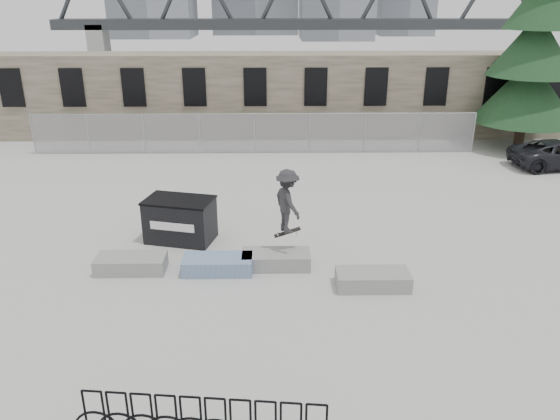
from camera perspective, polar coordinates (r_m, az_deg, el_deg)
The scene contains 12 objects.
ground at distance 16.07m, azimuth -3.81°, elevation -6.30°, with size 120.00×120.00×0.00m, color #A5A5A0.
stone_wall at distance 30.87m, azimuth -2.53°, elevation 11.90°, with size 36.00×2.58×4.50m.
chainlink_fence at distance 27.46m, azimuth -2.68°, elevation 8.04°, with size 22.06×0.06×2.02m.
planter_far_left at distance 16.48m, azimuth -15.30°, elevation -5.36°, with size 2.00×0.90×0.46m.
planter_center_left at distance 15.94m, azimuth -6.53°, elevation -5.62°, with size 2.00×0.90×0.46m.
planter_center_right at distance 16.13m, azimuth -0.41°, elevation -5.13°, with size 2.00×0.90×0.46m.
planter_offset at distance 15.27m, azimuth 9.67°, elevation -7.11°, with size 2.00×0.90×0.46m.
dumpster at distance 17.93m, azimuth -10.39°, elevation -1.00°, with size 2.41×1.79×1.42m.
bike_rack at distance 10.58m, azimuth -8.00°, elevation -20.75°, with size 4.92×0.55×0.90m.
spruce_tree at distance 30.41m, azimuth 24.94°, elevation 14.62°, with size 5.04×5.04×11.50m.
truss_bridge at distance 69.85m, azimuth 6.97°, elevation 18.84°, with size 70.00×3.00×9.80m.
skateboarder at distance 15.67m, azimuth 0.79°, elevation 0.91°, with size 1.15×1.41×2.05m.
Camera 1 is at (0.83, -14.16, 7.56)m, focal length 35.00 mm.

